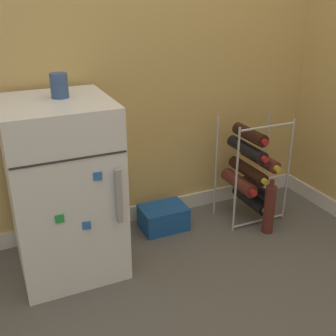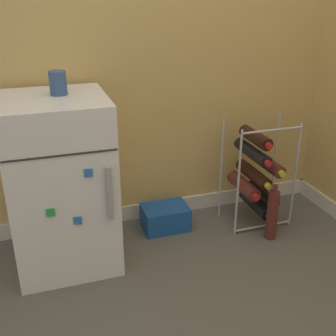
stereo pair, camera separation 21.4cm
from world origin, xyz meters
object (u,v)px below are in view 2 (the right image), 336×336
soda_box (165,217)px  loose_bottle_floor (272,215)px  wine_rack (256,175)px  mini_fridge (62,183)px  fridge_top_cup (58,83)px

soda_box → loose_bottle_floor: size_ratio=0.79×
wine_rack → loose_bottle_floor: wine_rack is taller
mini_fridge → soda_box: (0.55, 0.11, -0.34)m
fridge_top_cup → loose_bottle_floor: size_ratio=0.33×
wine_rack → mini_fridge: bearing=-178.4°
wine_rack → loose_bottle_floor: size_ratio=1.90×
mini_fridge → fridge_top_cup: 0.47m
mini_fridge → wine_rack: mini_fridge is taller
soda_box → loose_bottle_floor: bearing=-28.3°
soda_box → fridge_top_cup: (-0.51, -0.08, 0.81)m
fridge_top_cup → loose_bottle_floor: 1.27m
fridge_top_cup → loose_bottle_floor: bearing=-10.9°
loose_bottle_floor → wine_rack: bearing=91.8°
wine_rack → fridge_top_cup: (-1.02, 0.01, 0.58)m
mini_fridge → fridge_top_cup: bearing=47.5°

